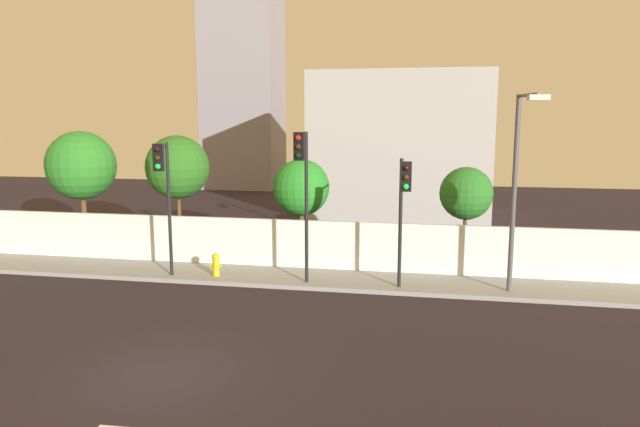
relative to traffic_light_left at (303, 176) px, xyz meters
The scene contains 14 objects.
ground_plane 8.28m from the traffic_light_left, 103.73° to the right, with size 80.00×80.00×0.00m, color black.
sidewalk 4.29m from the traffic_light_left, 148.18° to the left, with size 36.00×2.40×0.15m, color gray.
perimeter_wall 4.06m from the traffic_light_left, 126.29° to the left, with size 36.00×0.18×1.80m, color silver.
traffic_light_left is the anchor object (origin of this frame).
traffic_light_center 4.81m from the traffic_light_left, behind, with size 0.48×1.39×4.74m.
traffic_light_right 3.35m from the traffic_light_left, ahead, with size 0.44×1.65×4.27m.
street_lamp_curbside 6.79m from the traffic_light_left, ahead, with size 0.71×1.80×6.28m.
fire_hydrant 4.68m from the traffic_light_left, 169.96° to the left, with size 0.44×0.26×0.83m.
roadside_tree_leftmost 10.85m from the traffic_light_left, 161.15° to the left, with size 2.86×2.86×5.19m.
roadside_tree_midleft 6.92m from the traffic_light_left, 149.54° to the left, with size 2.56×2.56×5.04m.
roadside_tree_midright 3.69m from the traffic_light_left, 103.43° to the left, with size 2.21×2.21×4.15m.
roadside_tree_rightmost 6.52m from the traffic_light_left, 32.87° to the left, with size 1.96×1.96×3.94m.
low_building_distant 16.53m from the traffic_light_left, 82.09° to the left, with size 10.24×6.00×8.36m, color #ACACAC.
tower_on_skyline 31.68m from the traffic_light_left, 111.63° to the left, with size 5.96×5.00×24.69m, color gray.
Camera 1 is at (5.84, -11.44, 5.67)m, focal length 32.77 mm.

